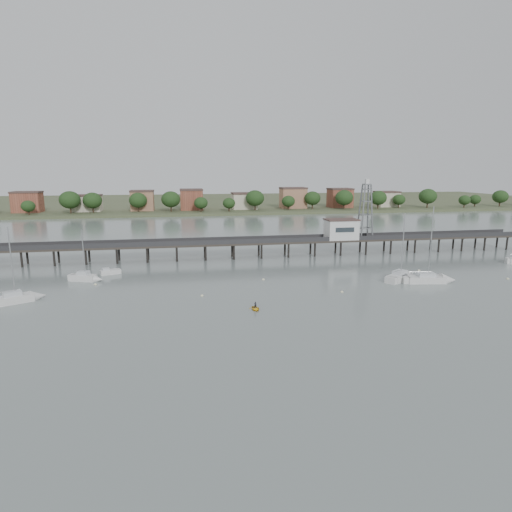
{
  "coord_description": "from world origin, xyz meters",
  "views": [
    {
      "loc": [
        -16.35,
        -44.85,
        21.85
      ],
      "look_at": [
        -0.81,
        42.0,
        4.0
      ],
      "focal_mm": 30.0,
      "sensor_mm": 36.0,
      "label": 1
    }
  ],
  "objects_px": {
    "sailboat_d": "(434,279)",
    "white_tender": "(110,272)",
    "sailboat_c": "(403,276)",
    "yellow_dinghy": "(255,310)",
    "sailboat_a": "(22,298)",
    "lattice_tower": "(366,212)",
    "sailboat_b": "(88,278)",
    "pier": "(247,243)"
  },
  "relations": [
    {
      "from": "sailboat_d",
      "to": "lattice_tower",
      "type": "bearing_deg",
      "value": 100.87
    },
    {
      "from": "sailboat_d",
      "to": "sailboat_b",
      "type": "bearing_deg",
      "value": 177.8
    },
    {
      "from": "sailboat_d",
      "to": "yellow_dinghy",
      "type": "distance_m",
      "value": 39.01
    },
    {
      "from": "sailboat_c",
      "to": "yellow_dinghy",
      "type": "bearing_deg",
      "value": 167.96
    },
    {
      "from": "pier",
      "to": "sailboat_a",
      "type": "relative_size",
      "value": 11.09
    },
    {
      "from": "lattice_tower",
      "to": "sailboat_d",
      "type": "height_order",
      "value": "lattice_tower"
    },
    {
      "from": "sailboat_c",
      "to": "yellow_dinghy",
      "type": "relative_size",
      "value": 5.87
    },
    {
      "from": "white_tender",
      "to": "sailboat_b",
      "type": "bearing_deg",
      "value": -143.28
    },
    {
      "from": "sailboat_d",
      "to": "sailboat_a",
      "type": "xyz_separation_m",
      "value": [
        -75.69,
        0.84,
        0.01
      ]
    },
    {
      "from": "lattice_tower",
      "to": "white_tender",
      "type": "bearing_deg",
      "value": -168.86
    },
    {
      "from": "lattice_tower",
      "to": "sailboat_b",
      "type": "bearing_deg",
      "value": -165.15
    },
    {
      "from": "sailboat_d",
      "to": "yellow_dinghy",
      "type": "bearing_deg",
      "value": -155.97
    },
    {
      "from": "white_tender",
      "to": "yellow_dinghy",
      "type": "bearing_deg",
      "value": -67.2
    },
    {
      "from": "sailboat_c",
      "to": "white_tender",
      "type": "xyz_separation_m",
      "value": [
        -59.34,
        14.77,
        -0.14
      ]
    },
    {
      "from": "white_tender",
      "to": "yellow_dinghy",
      "type": "xyz_separation_m",
      "value": [
        26.39,
        -28.55,
        -0.5
      ]
    },
    {
      "from": "lattice_tower",
      "to": "yellow_dinghy",
      "type": "relative_size",
      "value": 6.38
    },
    {
      "from": "sailboat_c",
      "to": "sailboat_d",
      "type": "xyz_separation_m",
      "value": [
        4.69,
        -3.53,
        -0.01
      ]
    },
    {
      "from": "lattice_tower",
      "to": "sailboat_d",
      "type": "relative_size",
      "value": 0.97
    },
    {
      "from": "sailboat_c",
      "to": "sailboat_a",
      "type": "relative_size",
      "value": 1.05
    },
    {
      "from": "sailboat_c",
      "to": "yellow_dinghy",
      "type": "distance_m",
      "value": 35.72
    },
    {
      "from": "sailboat_b",
      "to": "yellow_dinghy",
      "type": "distance_m",
      "value": 37.87
    },
    {
      "from": "sailboat_d",
      "to": "white_tender",
      "type": "relative_size",
      "value": 3.56
    },
    {
      "from": "lattice_tower",
      "to": "yellow_dinghy",
      "type": "xyz_separation_m",
      "value": [
        -36.52,
        -40.94,
        -11.1
      ]
    },
    {
      "from": "lattice_tower",
      "to": "sailboat_a",
      "type": "distance_m",
      "value": 81.01
    },
    {
      "from": "pier",
      "to": "lattice_tower",
      "type": "height_order",
      "value": "lattice_tower"
    },
    {
      "from": "yellow_dinghy",
      "to": "sailboat_d",
      "type": "bearing_deg",
      "value": 12.06
    },
    {
      "from": "lattice_tower",
      "to": "yellow_dinghy",
      "type": "distance_m",
      "value": 55.97
    },
    {
      "from": "sailboat_b",
      "to": "lattice_tower",
      "type": "bearing_deg",
      "value": 34.74
    },
    {
      "from": "sailboat_c",
      "to": "white_tender",
      "type": "relative_size",
      "value": 3.19
    },
    {
      "from": "lattice_tower",
      "to": "sailboat_a",
      "type": "bearing_deg",
      "value": -158.19
    },
    {
      "from": "sailboat_a",
      "to": "white_tender",
      "type": "height_order",
      "value": "sailboat_a"
    },
    {
      "from": "white_tender",
      "to": "sailboat_a",
      "type": "bearing_deg",
      "value": -143.68
    },
    {
      "from": "sailboat_d",
      "to": "sailboat_b",
      "type": "height_order",
      "value": "sailboat_d"
    },
    {
      "from": "sailboat_b",
      "to": "sailboat_a",
      "type": "xyz_separation_m",
      "value": [
        -8.24,
        -12.26,
        -0.02
      ]
    },
    {
      "from": "pier",
      "to": "sailboat_d",
      "type": "relative_size",
      "value": 9.43
    },
    {
      "from": "lattice_tower",
      "to": "sailboat_b",
      "type": "height_order",
      "value": "lattice_tower"
    },
    {
      "from": "pier",
      "to": "sailboat_c",
      "type": "relative_size",
      "value": 10.52
    },
    {
      "from": "sailboat_b",
      "to": "sailboat_a",
      "type": "bearing_deg",
      "value": -104.03
    },
    {
      "from": "sailboat_d",
      "to": "white_tender",
      "type": "distance_m",
      "value": 66.59
    },
    {
      "from": "sailboat_c",
      "to": "white_tender",
      "type": "distance_m",
      "value": 61.15
    },
    {
      "from": "sailboat_c",
      "to": "sailboat_b",
      "type": "bearing_deg",
      "value": 136.6
    },
    {
      "from": "sailboat_d",
      "to": "sailboat_b",
      "type": "xyz_separation_m",
      "value": [
        -67.45,
        13.1,
        0.03
      ]
    }
  ]
}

